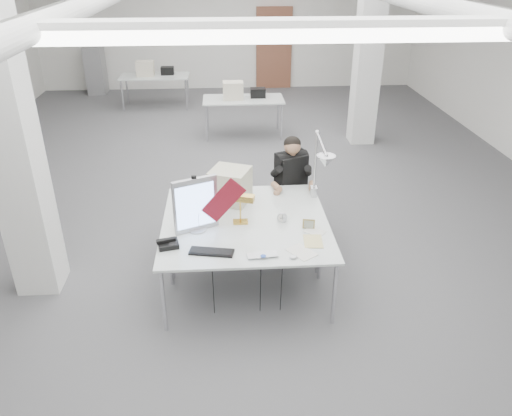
{
  "coord_description": "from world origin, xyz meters",
  "views": [
    {
      "loc": [
        -0.2,
        -6.82,
        3.38
      ],
      "look_at": [
        0.12,
        -2.0,
        0.89
      ],
      "focal_mm": 35.0,
      "sensor_mm": 36.0,
      "label": 1
    }
  ],
  "objects_px": {
    "desk_phone": "(168,244)",
    "architect_lamp": "(319,169)",
    "laptop": "(263,257)",
    "beige_monitor": "(230,185)",
    "monitor": "(196,205)",
    "desk_main": "(247,243)",
    "office_chair": "(290,193)",
    "seated_person": "(292,170)",
    "bankers_lamp": "(240,208)"
  },
  "relations": [
    {
      "from": "seated_person",
      "to": "architect_lamp",
      "type": "bearing_deg",
      "value": -97.86
    },
    {
      "from": "bankers_lamp",
      "to": "beige_monitor",
      "type": "relative_size",
      "value": 0.87
    },
    {
      "from": "office_chair",
      "to": "architect_lamp",
      "type": "xyz_separation_m",
      "value": [
        0.21,
        -0.78,
        0.66
      ]
    },
    {
      "from": "beige_monitor",
      "to": "architect_lamp",
      "type": "xyz_separation_m",
      "value": [
        1.0,
        -0.19,
        0.26
      ]
    },
    {
      "from": "monitor",
      "to": "desk_phone",
      "type": "distance_m",
      "value": 0.5
    },
    {
      "from": "office_chair",
      "to": "architect_lamp",
      "type": "bearing_deg",
      "value": -98.85
    },
    {
      "from": "laptop",
      "to": "beige_monitor",
      "type": "bearing_deg",
      "value": 96.98
    },
    {
      "from": "office_chair",
      "to": "seated_person",
      "type": "bearing_deg",
      "value": -113.95
    },
    {
      "from": "office_chair",
      "to": "monitor",
      "type": "relative_size",
      "value": 1.86
    },
    {
      "from": "laptop",
      "to": "beige_monitor",
      "type": "xyz_separation_m",
      "value": [
        -0.29,
        1.27,
        0.19
      ]
    },
    {
      "from": "laptop",
      "to": "bankers_lamp",
      "type": "xyz_separation_m",
      "value": [
        -0.19,
        0.73,
        0.17
      ]
    },
    {
      "from": "desk_main",
      "to": "architect_lamp",
      "type": "relative_size",
      "value": 1.97
    },
    {
      "from": "office_chair",
      "to": "beige_monitor",
      "type": "height_order",
      "value": "beige_monitor"
    },
    {
      "from": "monitor",
      "to": "architect_lamp",
      "type": "bearing_deg",
      "value": -4.39
    },
    {
      "from": "desk_phone",
      "to": "beige_monitor",
      "type": "height_order",
      "value": "beige_monitor"
    },
    {
      "from": "desk_phone",
      "to": "desk_main",
      "type": "bearing_deg",
      "value": -10.77
    },
    {
      "from": "office_chair",
      "to": "monitor",
      "type": "bearing_deg",
      "value": -156.74
    },
    {
      "from": "office_chair",
      "to": "seated_person",
      "type": "relative_size",
      "value": 1.31
    },
    {
      "from": "seated_person",
      "to": "laptop",
      "type": "bearing_deg",
      "value": -129.59
    },
    {
      "from": "office_chair",
      "to": "beige_monitor",
      "type": "xyz_separation_m",
      "value": [
        -0.79,
        -0.59,
        0.4
      ]
    },
    {
      "from": "bankers_lamp",
      "to": "desk_phone",
      "type": "distance_m",
      "value": 0.88
    },
    {
      "from": "desk_phone",
      "to": "laptop",
      "type": "bearing_deg",
      "value": -29.43
    },
    {
      "from": "monitor",
      "to": "architect_lamp",
      "type": "relative_size",
      "value": 0.65
    },
    {
      "from": "desk_main",
      "to": "monitor",
      "type": "xyz_separation_m",
      "value": [
        -0.52,
        0.29,
        0.31
      ]
    },
    {
      "from": "seated_person",
      "to": "beige_monitor",
      "type": "relative_size",
      "value": 2.0
    },
    {
      "from": "monitor",
      "to": "beige_monitor",
      "type": "xyz_separation_m",
      "value": [
        0.37,
        0.67,
        -0.1
      ]
    },
    {
      "from": "desk_phone",
      "to": "beige_monitor",
      "type": "relative_size",
      "value": 0.47
    },
    {
      "from": "seated_person",
      "to": "desk_phone",
      "type": "xyz_separation_m",
      "value": [
        -1.43,
        -1.52,
        -0.12
      ]
    },
    {
      "from": "desk_main",
      "to": "beige_monitor",
      "type": "distance_m",
      "value": 0.99
    },
    {
      "from": "seated_person",
      "to": "monitor",
      "type": "bearing_deg",
      "value": -157.9
    },
    {
      "from": "desk_main",
      "to": "beige_monitor",
      "type": "relative_size",
      "value": 4.29
    },
    {
      "from": "seated_person",
      "to": "desk_main",
      "type": "bearing_deg",
      "value": -137.14
    },
    {
      "from": "laptop",
      "to": "desk_phone",
      "type": "relative_size",
      "value": 1.5
    },
    {
      "from": "laptop",
      "to": "desk_phone",
      "type": "bearing_deg",
      "value": 157.15
    },
    {
      "from": "monitor",
      "to": "desk_phone",
      "type": "bearing_deg",
      "value": -154.56
    },
    {
      "from": "desk_phone",
      "to": "architect_lamp",
      "type": "bearing_deg",
      "value": 13.33
    },
    {
      "from": "desk_main",
      "to": "bankers_lamp",
      "type": "bearing_deg",
      "value": 97.28
    },
    {
      "from": "desk_main",
      "to": "office_chair",
      "type": "height_order",
      "value": "office_chair"
    },
    {
      "from": "desk_phone",
      "to": "architect_lamp",
      "type": "xyz_separation_m",
      "value": [
        1.64,
        0.79,
        0.43
      ]
    },
    {
      "from": "bankers_lamp",
      "to": "monitor",
      "type": "bearing_deg",
      "value": -148.09
    },
    {
      "from": "monitor",
      "to": "architect_lamp",
      "type": "height_order",
      "value": "architect_lamp"
    },
    {
      "from": "laptop",
      "to": "desk_phone",
      "type": "xyz_separation_m",
      "value": [
        -0.93,
        0.28,
        0.01
      ]
    },
    {
      "from": "office_chair",
      "to": "desk_phone",
      "type": "relative_size",
      "value": 5.55
    },
    {
      "from": "desk_main",
      "to": "desk_phone",
      "type": "distance_m",
      "value": 0.79
    },
    {
      "from": "monitor",
      "to": "desk_phone",
      "type": "relative_size",
      "value": 2.98
    },
    {
      "from": "architect_lamp",
      "to": "monitor",
      "type": "bearing_deg",
      "value": -165.01
    },
    {
      "from": "desk_main",
      "to": "monitor",
      "type": "relative_size",
      "value": 3.03
    },
    {
      "from": "bankers_lamp",
      "to": "architect_lamp",
      "type": "distance_m",
      "value": 1.01
    },
    {
      "from": "laptop",
      "to": "beige_monitor",
      "type": "relative_size",
      "value": 0.71
    },
    {
      "from": "architect_lamp",
      "to": "desk_phone",
      "type": "bearing_deg",
      "value": -158.47
    }
  ]
}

